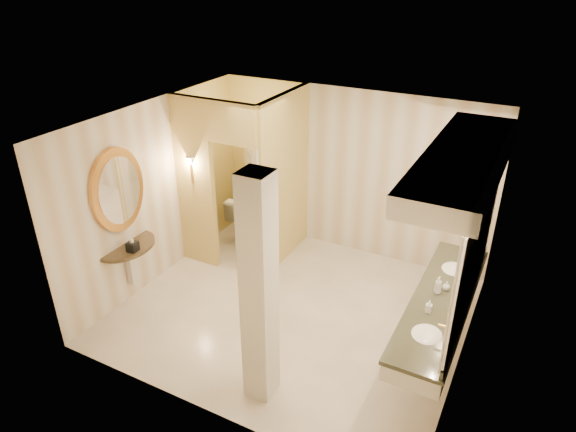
% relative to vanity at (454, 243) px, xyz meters
% --- Properties ---
extents(floor, '(4.50, 4.50, 0.00)m').
position_rel_vanity_xyz_m(floor, '(-1.98, -0.00, -1.63)').
color(floor, '#F1E4D0').
rests_on(floor, ground).
extents(ceiling, '(4.50, 4.50, 0.00)m').
position_rel_vanity_xyz_m(ceiling, '(-1.98, -0.00, 1.07)').
color(ceiling, silver).
rests_on(ceiling, wall_back).
extents(wall_back, '(4.50, 0.02, 2.70)m').
position_rel_vanity_xyz_m(wall_back, '(-1.98, 2.00, -0.28)').
color(wall_back, beige).
rests_on(wall_back, floor).
extents(wall_front, '(4.50, 0.02, 2.70)m').
position_rel_vanity_xyz_m(wall_front, '(-1.98, -2.00, -0.28)').
color(wall_front, beige).
rests_on(wall_front, floor).
extents(wall_left, '(0.02, 4.00, 2.70)m').
position_rel_vanity_xyz_m(wall_left, '(-4.23, -0.00, -0.28)').
color(wall_left, beige).
rests_on(wall_left, floor).
extents(wall_right, '(0.02, 4.00, 2.70)m').
position_rel_vanity_xyz_m(wall_right, '(0.27, -0.00, -0.28)').
color(wall_right, beige).
rests_on(wall_right, floor).
extents(toilet_closet, '(1.50, 1.55, 2.70)m').
position_rel_vanity_xyz_m(toilet_closet, '(-3.12, 0.96, -0.24)').
color(toilet_closet, '#D5C76F').
rests_on(toilet_closet, floor).
extents(wall_sconce, '(0.14, 0.14, 0.42)m').
position_rel_vanity_xyz_m(wall_sconce, '(-3.90, 0.43, 0.10)').
color(wall_sconce, gold).
rests_on(wall_sconce, toilet_closet).
extents(vanity, '(0.75, 2.83, 2.09)m').
position_rel_vanity_xyz_m(vanity, '(0.00, 0.00, 0.00)').
color(vanity, beige).
rests_on(vanity, floor).
extents(console_shelf, '(0.90, 0.90, 1.90)m').
position_rel_vanity_xyz_m(console_shelf, '(-4.19, -0.77, -0.29)').
color(console_shelf, black).
rests_on(console_shelf, floor).
extents(pillar, '(0.31, 0.31, 2.70)m').
position_rel_vanity_xyz_m(pillar, '(-1.63, -1.47, -0.28)').
color(pillar, beige).
rests_on(pillar, floor).
extents(tissue_box, '(0.15, 0.15, 0.13)m').
position_rel_vanity_xyz_m(tissue_box, '(-3.98, -0.85, -0.69)').
color(tissue_box, black).
rests_on(tissue_box, console_shelf).
extents(toilet, '(0.51, 0.82, 0.80)m').
position_rel_vanity_xyz_m(toilet, '(-3.69, 1.54, -1.23)').
color(toilet, white).
rests_on(toilet, floor).
extents(soap_bottle_a, '(0.07, 0.07, 0.15)m').
position_rel_vanity_xyz_m(soap_bottle_a, '(-0.11, -0.33, -0.68)').
color(soap_bottle_a, beige).
rests_on(soap_bottle_a, vanity).
extents(soap_bottle_b, '(0.09, 0.09, 0.11)m').
position_rel_vanity_xyz_m(soap_bottle_b, '(-0.03, 0.20, -0.70)').
color(soap_bottle_b, silver).
rests_on(soap_bottle_b, vanity).
extents(soap_bottle_c, '(0.11, 0.11, 0.22)m').
position_rel_vanity_xyz_m(soap_bottle_c, '(-0.11, 0.09, -0.64)').
color(soap_bottle_c, '#C6B28C').
rests_on(soap_bottle_c, vanity).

